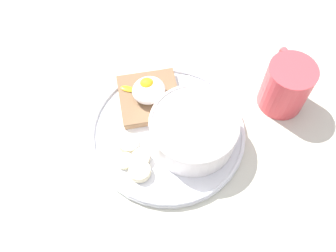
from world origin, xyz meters
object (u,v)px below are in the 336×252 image
object	(u,v)px
oatmeal_bowl	(194,130)
banana_slice_back	(140,171)
poached_egg	(149,89)
banana_slice_left	(141,158)
coffee_mug	(286,85)
toast_slice	(151,97)
banana_slice_front	(125,161)
banana_slice_right	(128,143)

from	to	relation	value
oatmeal_bowl	banana_slice_back	distance (cm)	10.99
oatmeal_bowl	poached_egg	world-z (taller)	oatmeal_bowl
poached_egg	banana_slice_left	bearing A→B (deg)	56.63
coffee_mug	poached_egg	bearing A→B (deg)	-26.47
toast_slice	coffee_mug	xyz separation A→B (cm)	(-20.99, 10.40, 2.95)
banana_slice_left	coffee_mug	distance (cm)	27.81
coffee_mug	banana_slice_front	bearing A→B (deg)	-2.74
oatmeal_bowl	coffee_mug	world-z (taller)	coffee_mug
oatmeal_bowl	banana_slice_front	xyz separation A→B (cm)	(11.99, -1.29, -2.51)
banana_slice_left	banana_slice_right	distance (cm)	3.62
oatmeal_bowl	banana_slice_front	world-z (taller)	oatmeal_bowl
banana_slice_left	coffee_mug	bearing A→B (deg)	178.72
banana_slice_right	coffee_mug	xyz separation A→B (cm)	(-28.40, 4.15, 3.23)
coffee_mug	banana_slice_back	bearing A→B (deg)	2.82
banana_slice_back	poached_egg	bearing A→B (deg)	-122.87
banana_slice_back	banana_slice_right	world-z (taller)	banana_slice_back
toast_slice	banana_slice_left	size ratio (longest dim) A/B	3.06
toast_slice	banana_slice_left	bearing A→B (deg)	55.84
banana_slice_front	coffee_mug	bearing A→B (deg)	177.26
banana_slice_left	banana_slice_back	bearing A→B (deg)	59.67
banana_slice_left	coffee_mug	world-z (taller)	coffee_mug
banana_slice_front	poached_egg	bearing A→B (deg)	-134.97
banana_slice_right	oatmeal_bowl	bearing A→B (deg)	158.66
toast_slice	banana_slice_back	size ratio (longest dim) A/B	3.00
poached_egg	banana_slice_right	bearing A→B (deg)	41.12
banana_slice_front	banana_slice_back	bearing A→B (deg)	115.16
oatmeal_bowl	toast_slice	bearing A→B (deg)	-74.66
poached_egg	banana_slice_back	bearing A→B (deg)	57.13
toast_slice	poached_egg	distance (cm)	2.45
banana_slice_back	coffee_mug	size ratio (longest dim) A/B	0.40
oatmeal_bowl	poached_egg	size ratio (longest dim) A/B	1.97
oatmeal_bowl	poached_egg	bearing A→B (deg)	-74.21
poached_egg	banana_slice_front	bearing A→B (deg)	45.03
oatmeal_bowl	banana_slice_left	world-z (taller)	oatmeal_bowl
banana_slice_back	banana_slice_right	bearing A→B (deg)	-94.34
oatmeal_bowl	banana_slice_front	distance (cm)	12.31
toast_slice	poached_egg	size ratio (longest dim) A/B	1.78
banana_slice_back	banana_slice_right	distance (cm)	5.59
banana_slice_right	coffee_mug	distance (cm)	28.88
toast_slice	banana_slice_right	size ratio (longest dim) A/B	2.81
toast_slice	banana_slice_left	world-z (taller)	same
poached_egg	banana_slice_left	size ratio (longest dim) A/B	1.72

